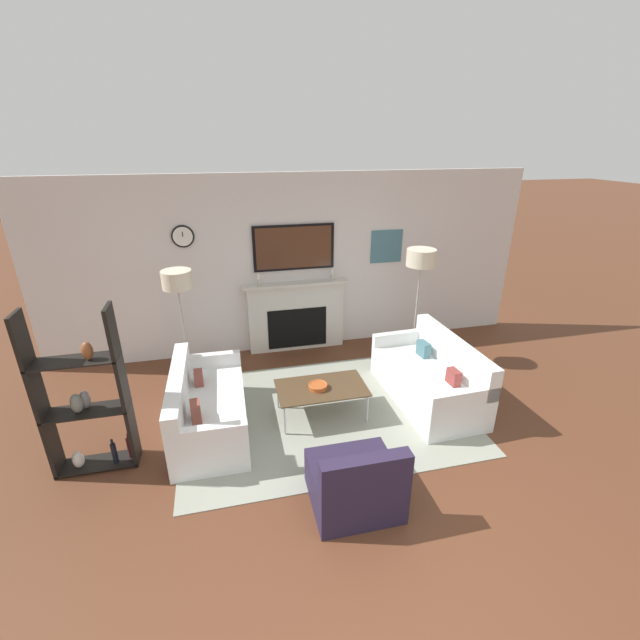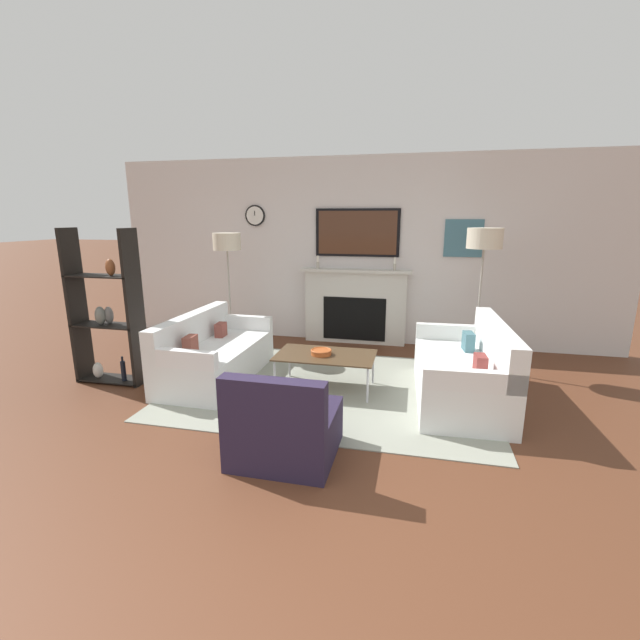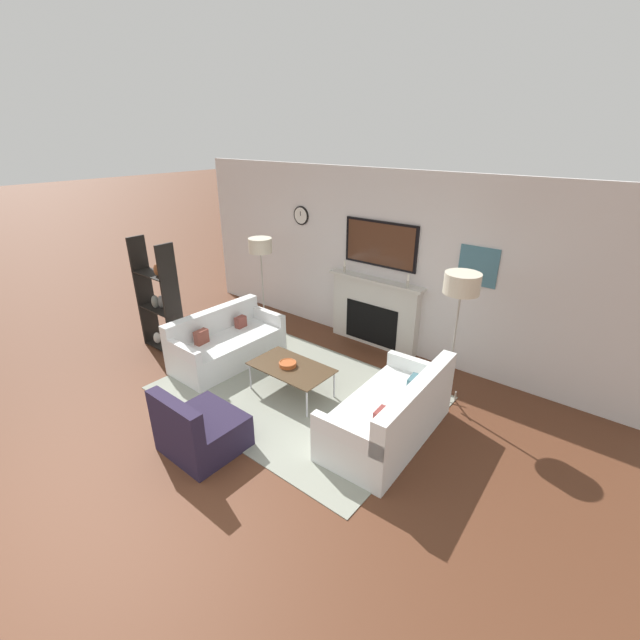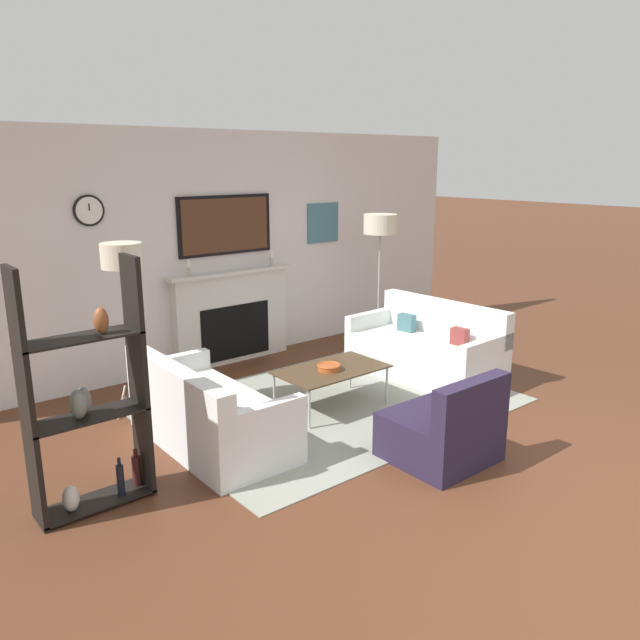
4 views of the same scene
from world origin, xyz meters
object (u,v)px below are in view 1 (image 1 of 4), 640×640
(decorative_bowl, at_px, (318,386))
(shelf_unit, at_px, (84,401))
(floor_lamp_left, at_px, (177,282))
(floor_lamp_right, at_px, (421,260))
(couch_left, at_px, (206,409))
(couch_right, at_px, (430,379))
(coffee_table, at_px, (321,389))
(armchair, at_px, (355,483))

(decorative_bowl, xyz_separation_m, shelf_unit, (-2.40, -0.29, 0.35))
(floor_lamp_left, bearing_deg, decorative_bowl, -34.82)
(floor_lamp_left, bearing_deg, floor_lamp_right, -0.00)
(couch_left, distance_m, decorative_bowl, 1.31)
(couch_left, distance_m, shelf_unit, 1.26)
(couch_right, distance_m, floor_lamp_right, 1.66)
(floor_lamp_left, distance_m, shelf_unit, 1.76)
(couch_left, bearing_deg, couch_right, 0.05)
(couch_right, distance_m, shelf_unit, 3.94)
(coffee_table, xyz_separation_m, floor_lamp_right, (1.67, 1.05, 1.20))
(coffee_table, distance_m, shelf_unit, 2.49)
(couch_left, bearing_deg, shelf_unit, -162.16)
(couch_right, bearing_deg, shelf_unit, -174.80)
(coffee_table, bearing_deg, decorative_bowl, -162.45)
(couch_left, xyz_separation_m, floor_lamp_left, (-0.23, 1.01, 1.23))
(coffee_table, height_order, floor_lamp_right, floor_lamp_right)
(floor_lamp_left, height_order, shelf_unit, shelf_unit)
(coffee_table, bearing_deg, couch_left, 178.17)
(couch_left, height_order, armchair, couch_left)
(couch_left, height_order, coffee_table, couch_left)
(floor_lamp_left, xyz_separation_m, shelf_unit, (-0.86, -1.36, -0.72))
(armchair, relative_size, shelf_unit, 0.45)
(shelf_unit, bearing_deg, floor_lamp_left, 57.59)
(decorative_bowl, bearing_deg, floor_lamp_left, 145.18)
(coffee_table, height_order, shelf_unit, shelf_unit)
(armchair, relative_size, floor_lamp_right, 0.45)
(couch_left, bearing_deg, decorative_bowl, -2.52)
(floor_lamp_left, relative_size, shelf_unit, 0.95)
(floor_lamp_right, bearing_deg, decorative_bowl, -148.17)
(couch_right, height_order, coffee_table, couch_right)
(couch_right, xyz_separation_m, floor_lamp_right, (0.22, 1.01, 1.30))
(floor_lamp_left, xyz_separation_m, floor_lamp_right, (3.25, -0.00, 0.08))
(couch_left, relative_size, shelf_unit, 0.95)
(floor_lamp_right, bearing_deg, coffee_table, -147.83)
(coffee_table, height_order, floor_lamp_left, floor_lamp_left)
(couch_right, bearing_deg, floor_lamp_left, 161.60)
(coffee_table, height_order, decorative_bowl, decorative_bowl)
(couch_left, height_order, couch_right, couch_right)
(decorative_bowl, relative_size, floor_lamp_left, 0.14)
(couch_left, xyz_separation_m, armchair, (1.32, -1.46, -0.02))
(couch_right, bearing_deg, armchair, -135.21)
(coffee_table, xyz_separation_m, shelf_unit, (-2.44, -0.31, 0.41))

